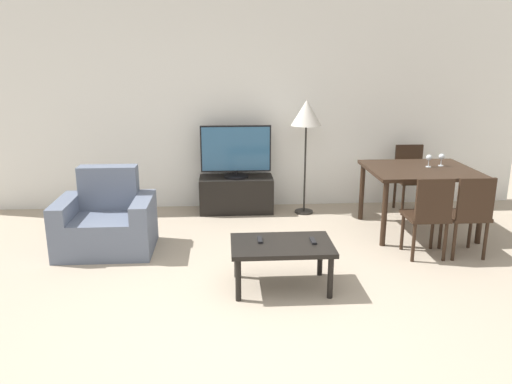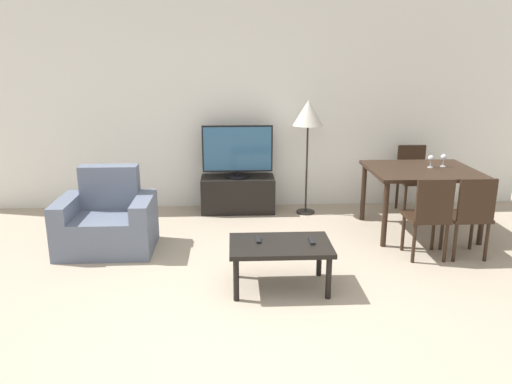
# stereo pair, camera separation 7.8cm
# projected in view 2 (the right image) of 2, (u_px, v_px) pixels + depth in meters

# --- Properties ---
(ground_plane) EXTENTS (18.00, 18.00, 0.00)m
(ground_plane) POSITION_uv_depth(u_px,v_px,m) (236.00, 336.00, 3.72)
(ground_plane) COLOR tan
(wall_back) EXTENTS (7.92, 0.06, 2.70)m
(wall_back) POSITION_uv_depth(u_px,v_px,m) (232.00, 107.00, 6.60)
(wall_back) COLOR white
(wall_back) RESTS_ON ground_plane
(armchair) EXTENTS (0.98, 0.74, 0.87)m
(armchair) POSITION_uv_depth(u_px,v_px,m) (107.00, 222.00, 5.32)
(armchair) COLOR slate
(armchair) RESTS_ON ground_plane
(tv_stand) EXTENTS (0.96, 0.44, 0.46)m
(tv_stand) POSITION_uv_depth(u_px,v_px,m) (238.00, 194.00, 6.62)
(tv_stand) COLOR black
(tv_stand) RESTS_ON ground_plane
(tv) EXTENTS (0.91, 0.32, 0.68)m
(tv) POSITION_uv_depth(u_px,v_px,m) (238.00, 152.00, 6.47)
(tv) COLOR black
(tv) RESTS_ON tv_stand
(coffee_table) EXTENTS (0.90, 0.58, 0.42)m
(coffee_table) POSITION_uv_depth(u_px,v_px,m) (280.00, 249.00, 4.40)
(coffee_table) COLOR black
(coffee_table) RESTS_ON ground_plane
(dining_table) EXTENTS (1.20, 1.03, 0.76)m
(dining_table) POSITION_uv_depth(u_px,v_px,m) (421.00, 176.00, 5.74)
(dining_table) COLOR black
(dining_table) RESTS_ON ground_plane
(dining_chair_near) EXTENTS (0.40, 0.40, 0.87)m
(dining_chair_near) POSITION_uv_depth(u_px,v_px,m) (429.00, 214.00, 4.99)
(dining_chair_near) COLOR black
(dining_chair_near) RESTS_ON ground_plane
(dining_chair_far) EXTENTS (0.40, 0.40, 0.87)m
(dining_chair_far) POSITION_uv_depth(u_px,v_px,m) (413.00, 175.00, 6.59)
(dining_chair_far) COLOR black
(dining_chair_far) RESTS_ON ground_plane
(dining_chair_near_right) EXTENTS (0.40, 0.40, 0.87)m
(dining_chair_near_right) POSITION_uv_depth(u_px,v_px,m) (470.00, 213.00, 5.01)
(dining_chair_near_right) COLOR black
(dining_chair_near_right) RESTS_ON ground_plane
(floor_lamp) EXTENTS (0.39, 0.39, 1.48)m
(floor_lamp) POSITION_uv_depth(u_px,v_px,m) (308.00, 116.00, 6.27)
(floor_lamp) COLOR black
(floor_lamp) RESTS_ON ground_plane
(remote_primary) EXTENTS (0.04, 0.15, 0.02)m
(remote_primary) POSITION_uv_depth(u_px,v_px,m) (312.00, 241.00, 4.41)
(remote_primary) COLOR black
(remote_primary) RESTS_ON coffee_table
(remote_secondary) EXTENTS (0.04, 0.15, 0.02)m
(remote_secondary) POSITION_uv_depth(u_px,v_px,m) (258.00, 240.00, 4.45)
(remote_secondary) COLOR black
(remote_secondary) RESTS_ON coffee_table
(wine_glass_left) EXTENTS (0.07, 0.07, 0.15)m
(wine_glass_left) POSITION_uv_depth(u_px,v_px,m) (431.00, 159.00, 5.75)
(wine_glass_left) COLOR silver
(wine_glass_left) RESTS_ON dining_table
(wine_glass_center) EXTENTS (0.07, 0.07, 0.15)m
(wine_glass_center) POSITION_uv_depth(u_px,v_px,m) (444.00, 158.00, 5.80)
(wine_glass_center) COLOR silver
(wine_glass_center) RESTS_ON dining_table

